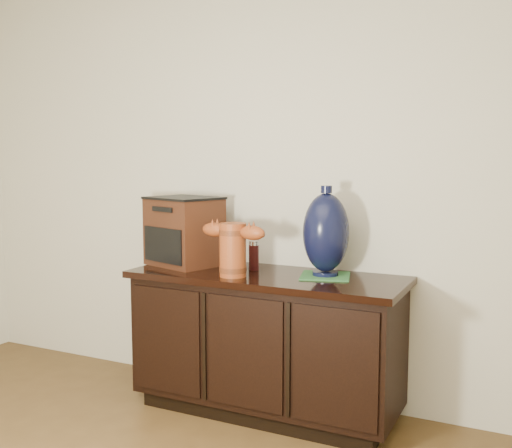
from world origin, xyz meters
The scene contains 6 objects.
sideboard centered at (0.00, 2.23, 0.39)m, with size 1.46×0.56×0.75m.
terracotta_vessel centered at (-0.13, 2.09, 0.91)m, with size 0.39×0.16×0.28m.
tv_radio centered at (-0.53, 2.26, 0.95)m, with size 0.46×0.41×0.39m.
green_mat centered at (0.30, 2.29, 0.76)m, with size 0.25×0.25×0.01m, color #306B34.
lamp_base centered at (0.30, 2.29, 0.98)m, with size 0.29×0.29×0.46m.
spray_can centered at (-0.11, 2.30, 0.83)m, with size 0.05×0.05×0.16m.
Camera 1 is at (1.31, -0.59, 1.36)m, focal length 42.00 mm.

